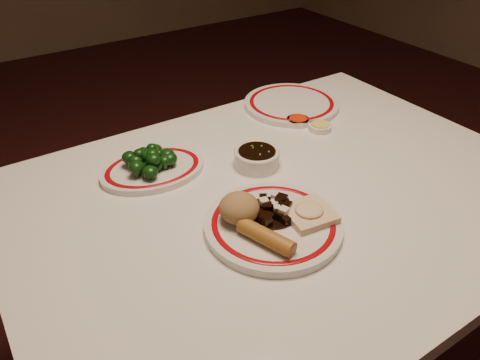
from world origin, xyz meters
The scene contains 12 objects.
dining_table centered at (0.00, 0.00, 0.66)m, with size 1.20×0.90×0.75m.
main_plate centered at (-0.10, -0.09, 0.76)m, with size 0.34×0.34×0.02m.
rice_mound centered at (-0.15, -0.05, 0.80)m, with size 0.08×0.08×0.06m, color #987747.
spring_roll centered at (-0.15, -0.14, 0.78)m, with size 0.03×0.03×0.12m, color #9F6C27.
fried_wonton centered at (-0.03, -0.12, 0.78)m, with size 0.10×0.10×0.03m.
stirfry_heap centered at (-0.09, -0.07, 0.78)m, with size 0.11×0.11×0.03m.
broccoli_plate centered at (-0.22, 0.23, 0.76)m, with size 0.27×0.24×0.02m.
broccoli_pile centered at (-0.22, 0.23, 0.79)m, with size 0.12×0.11×0.05m.
soy_bowl centered at (0.01, 0.12, 0.77)m, with size 0.11×0.11×0.04m.
sweet_sour_dish centered at (0.23, 0.23, 0.76)m, with size 0.06×0.06×0.02m.
mustard_dish centered at (0.25, 0.17, 0.76)m, with size 0.06×0.06×0.02m.
far_plate centered at (0.28, 0.33, 0.76)m, with size 0.30×0.30×0.02m.
Camera 1 is at (-0.55, -0.66, 1.36)m, focal length 35.00 mm.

